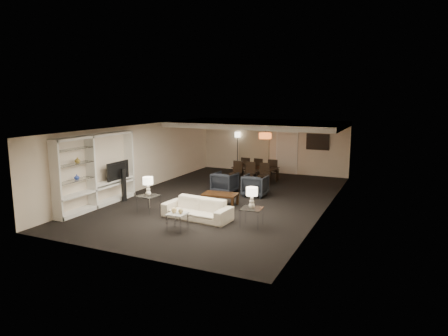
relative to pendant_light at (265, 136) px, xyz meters
name	(u,v)px	position (x,y,z in m)	size (l,w,h in m)	color
floor	(224,199)	(-0.30, -3.50, -1.92)	(11.00, 11.00, 0.00)	black
ceiling	(224,127)	(-0.30, -3.50, 0.58)	(7.00, 11.00, 0.02)	silver
wall_back	(273,146)	(-0.30, 2.00, -0.67)	(7.00, 0.02, 2.50)	beige
wall_front	(121,201)	(-0.30, -9.00, -0.67)	(7.00, 0.02, 2.50)	beige
wall_left	(140,157)	(-3.80, -3.50, -0.67)	(0.02, 11.00, 2.50)	beige
wall_right	(327,171)	(3.20, -3.50, -0.67)	(0.02, 11.00, 2.50)	beige
ceiling_soffit	(259,124)	(-0.30, 0.00, 0.48)	(7.00, 4.00, 0.20)	silver
curtains	(254,146)	(-1.20, 1.92, -0.72)	(1.50, 0.12, 2.40)	beige
door	(287,151)	(0.40, 1.97, -0.87)	(0.90, 0.05, 2.10)	silver
painting	(318,142)	(1.80, 1.96, -0.37)	(0.95, 0.04, 0.65)	#142D38
media_unit	(97,171)	(-3.61, -6.10, -0.74)	(0.38, 3.40, 2.35)	white
pendant_light	(265,136)	(0.00, 0.00, 0.00)	(0.52, 0.52, 0.24)	#D8591E
sofa	(197,209)	(-0.06, -5.93, -1.62)	(2.05, 0.80, 0.60)	beige
coffee_table	(220,199)	(-0.06, -4.33, -1.72)	(1.13, 0.66, 0.40)	black
armchair_left	(225,183)	(-0.66, -2.63, -1.54)	(0.81, 0.84, 0.76)	black
armchair_right	(255,185)	(0.54, -2.63, -1.54)	(0.81, 0.84, 0.76)	black
side_table_left	(149,204)	(-1.76, -5.93, -1.66)	(0.56, 0.56, 0.53)	white
side_table_right	(252,217)	(1.64, -5.93, -1.66)	(0.56, 0.56, 0.53)	white
table_lamp_left	(148,186)	(-1.76, -5.93, -1.10)	(0.32, 0.32, 0.58)	white
table_lamp_right	(252,198)	(1.64, -5.93, -1.10)	(0.32, 0.32, 0.58)	beige
marble_table	(178,222)	(-0.06, -7.03, -1.69)	(0.47, 0.47, 0.47)	white
gold_gourd_a	(174,210)	(-0.16, -7.03, -1.38)	(0.15, 0.15, 0.15)	#ECC77D
gold_gourd_b	(181,211)	(0.04, -7.03, -1.39)	(0.13, 0.13, 0.13)	tan
television	(115,170)	(-3.58, -5.23, -0.86)	(0.14, 1.06, 0.61)	black
vase_blue	(77,177)	(-3.61, -6.96, -0.78)	(0.16, 0.16, 0.16)	#2A44B6
vase_amber	(77,160)	(-3.61, -6.89, -0.27)	(0.17, 0.17, 0.17)	#A98A38
floor_speaker	(124,185)	(-3.31, -5.16, -1.35)	(0.12, 0.12, 1.13)	black
dining_table	(255,175)	(-0.27, -0.44, -1.61)	(1.78, 0.99, 0.63)	black
chair_nl	(236,173)	(-0.87, -1.09, -1.46)	(0.43, 0.43, 0.93)	black
chair_nm	(249,174)	(-0.27, -1.09, -1.46)	(0.43, 0.43, 0.93)	black
chair_nr	(264,175)	(0.33, -1.09, -1.46)	(0.43, 0.43, 0.93)	black
chair_fl	(247,168)	(-0.87, 0.21, -1.46)	(0.43, 0.43, 0.93)	black
chair_fm	(260,169)	(-0.27, 0.21, -1.46)	(0.43, 0.43, 0.93)	black
chair_fr	(274,170)	(0.33, 0.21, -1.46)	(0.43, 0.43, 0.93)	black
floor_lamp	(237,151)	(-1.96, 1.70, -0.98)	(0.27, 0.27, 1.87)	black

